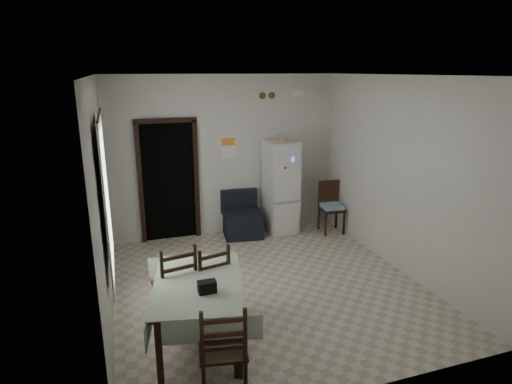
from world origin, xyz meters
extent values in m
plane|color=#C1B59E|center=(0.00, 0.00, 0.00)|extent=(4.50, 4.50, 0.00)
cube|color=black|center=(-1.05, 2.46, 1.05)|extent=(0.90, 0.45, 2.10)
cube|color=black|center=(-1.54, 2.22, 1.05)|extent=(0.08, 0.10, 2.18)
cube|color=black|center=(-0.56, 2.22, 1.05)|extent=(0.08, 0.10, 2.18)
cube|color=black|center=(-1.05, 2.22, 2.14)|extent=(1.06, 0.10, 0.08)
cube|color=silver|center=(-2.15, -0.20, 1.55)|extent=(0.10, 1.20, 1.60)
cube|color=white|center=(-2.04, -0.20, 1.55)|extent=(0.02, 1.45, 1.85)
cylinder|color=black|center=(-2.03, -0.20, 2.50)|extent=(0.02, 1.60, 0.02)
cube|color=white|center=(0.05, 2.24, 1.62)|extent=(0.28, 0.02, 0.40)
cube|color=orange|center=(0.05, 2.23, 1.72)|extent=(0.24, 0.01, 0.14)
cube|color=beige|center=(0.15, 2.24, 1.10)|extent=(0.08, 0.02, 0.12)
cylinder|color=brown|center=(0.70, 2.23, 2.52)|extent=(0.12, 0.03, 0.12)
cylinder|color=brown|center=(0.88, 2.23, 2.52)|extent=(0.12, 0.03, 0.12)
cube|color=white|center=(1.35, 2.21, 2.55)|extent=(0.25, 0.07, 0.09)
cone|color=tan|center=(0.94, 1.86, 1.82)|extent=(0.22, 0.22, 0.18)
cube|color=black|center=(-1.12, -1.26, 0.81)|extent=(0.19, 0.11, 0.12)
camera|label=1|loc=(-1.89, -5.18, 2.96)|focal=30.00mm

